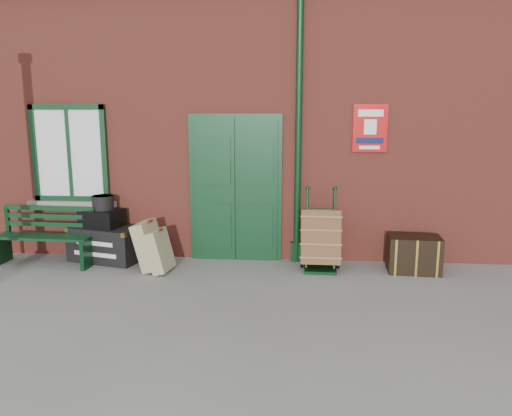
# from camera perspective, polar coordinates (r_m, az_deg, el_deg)

# --- Properties ---
(ground) EXTENTS (80.00, 80.00, 0.00)m
(ground) POSITION_cam_1_polar(r_m,az_deg,el_deg) (6.52, -1.19, -9.68)
(ground) COLOR gray
(ground) RESTS_ON ground
(station_building) EXTENTS (10.30, 4.30, 4.36)m
(station_building) POSITION_cam_1_polar(r_m,az_deg,el_deg) (9.57, 0.88, 10.26)
(station_building) COLOR #963D30
(station_building) RESTS_ON ground
(bench) EXTENTS (1.49, 0.53, 0.91)m
(bench) POSITION_cam_1_polar(r_m,az_deg,el_deg) (8.22, -22.90, -2.82)
(bench) COLOR #0D3219
(bench) RESTS_ON ground
(houdini_trunk) EXTENTS (1.20, 0.86, 0.54)m
(houdini_trunk) POSITION_cam_1_polar(r_m,az_deg,el_deg) (8.14, -16.69, -3.88)
(houdini_trunk) COLOR black
(houdini_trunk) RESTS_ON ground
(strongbox) EXTENTS (0.69, 0.57, 0.27)m
(strongbox) POSITION_cam_1_polar(r_m,az_deg,el_deg) (8.07, -17.18, -1.09)
(strongbox) COLOR black
(strongbox) RESTS_ON houdini_trunk
(hatbox) EXTENTS (0.40, 0.40, 0.22)m
(hatbox) POSITION_cam_1_polar(r_m,az_deg,el_deg) (8.01, -17.08, 0.60)
(hatbox) COLOR black
(hatbox) RESTS_ON strongbox
(suitcase_back) EXTENTS (0.45, 0.55, 0.73)m
(suitcase_back) POSITION_cam_1_polar(r_m,az_deg,el_deg) (7.50, -12.10, -4.17)
(suitcase_back) COLOR tan
(suitcase_back) RESTS_ON ground
(suitcase_front) EXTENTS (0.39, 0.50, 0.63)m
(suitcase_front) POSITION_cam_1_polar(r_m,az_deg,el_deg) (7.37, -10.96, -4.81)
(suitcase_front) COLOR tan
(suitcase_front) RESTS_ON ground
(porter_trolley) EXTENTS (0.58, 0.63, 1.18)m
(porter_trolley) POSITION_cam_1_polar(r_m,az_deg,el_deg) (7.40, 7.38, -3.50)
(porter_trolley) COLOR black
(porter_trolley) RESTS_ON ground
(dark_trunk) EXTENTS (0.76, 0.52, 0.53)m
(dark_trunk) POSITION_cam_1_polar(r_m,az_deg,el_deg) (7.61, 17.59, -5.03)
(dark_trunk) COLOR black
(dark_trunk) RESTS_ON ground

